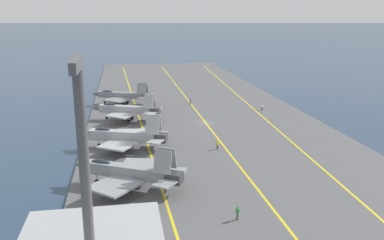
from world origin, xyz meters
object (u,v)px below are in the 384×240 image
parked_jet_second (124,136)px  crew_green_vest (237,212)px  parked_jet_third (127,109)px  parked_jet_fourth (123,95)px  crew_purple_vest (190,101)px  crew_yellow_vest (217,144)px  crew_white_vest (262,107)px  parked_jet_nearest (128,171)px

parked_jet_second → crew_green_vest: size_ratio=9.54×
parked_jet_third → parked_jet_fourth: 17.38m
crew_purple_vest → crew_yellow_vest: bearing=178.0°
parked_jet_fourth → crew_green_vest: 67.80m
parked_jet_second → crew_purple_vest: (33.97, -17.94, -1.42)m
crew_yellow_vest → parked_jet_third: bearing=34.2°
crew_green_vest → parked_jet_second: bearing=24.0°
parked_jet_fourth → crew_yellow_vest: 44.03m
parked_jet_fourth → crew_white_vest: (-12.97, -34.89, -1.59)m
parked_jet_nearest → parked_jet_fourth: 55.01m
crew_purple_vest → parked_jet_fourth: bearing=79.8°
parked_jet_second → parked_jet_fourth: 37.20m
crew_green_vest → crew_yellow_vest: crew_green_vest is taller
crew_white_vest → crew_yellow_vest: 33.18m
crew_purple_vest → parked_jet_nearest: bearing=161.2°
parked_jet_second → crew_white_vest: parked_jet_second is taller
crew_white_vest → crew_purple_vest: crew_purple_vest is taller
parked_jet_nearest → parked_jet_third: size_ratio=1.01×
parked_jet_second → crew_yellow_vest: parked_jet_second is taller
crew_white_vest → crew_yellow_vest: crew_yellow_vest is taller
crew_yellow_vest → parked_jet_second: bearing=78.1°
crew_purple_vest → parked_jet_second: bearing=152.2°
parked_jet_second → crew_yellow_vest: (-3.52, -16.65, -1.41)m
parked_jet_nearest → crew_purple_vest: (51.78, -17.59, -1.52)m
parked_jet_nearest → parked_jet_second: size_ratio=1.00×
parked_jet_second → crew_yellow_vest: 17.08m
parked_jet_fourth → parked_jet_second: bearing=-179.9°
parked_jet_nearest → crew_yellow_vest: parked_jet_nearest is taller
parked_jet_fourth → parked_jet_third: bearing=-177.3°
crew_white_vest → crew_purple_vest: bearing=60.1°
parked_jet_third → crew_white_vest: size_ratio=9.56×
crew_green_vest → crew_white_vest: (53.53, -21.80, -0.01)m
parked_jet_nearest → crew_white_vest: size_ratio=9.63×
parked_jet_third → crew_green_vest: 50.68m
crew_purple_vest → crew_green_vest: bearing=175.6°
parked_jet_nearest → crew_green_vest: (-11.49, -12.71, -1.51)m
parked_jet_nearest → parked_jet_fourth: size_ratio=0.97×
parked_jet_nearest → parked_jet_third: (37.65, -0.42, 0.15)m
parked_jet_second → crew_yellow_vest: bearing=-101.9°
crew_green_vest → crew_yellow_vest: size_ratio=1.01×
parked_jet_second → parked_jet_third: (19.84, -0.77, 0.26)m
crew_green_vest → crew_purple_vest: size_ratio=1.01×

